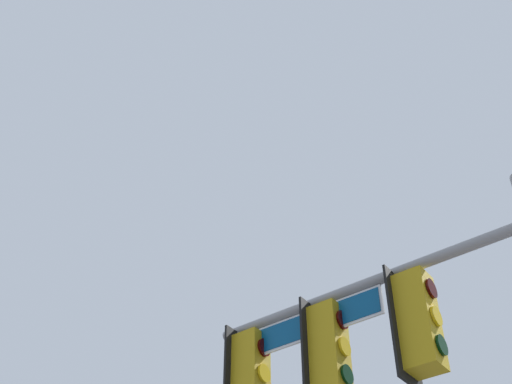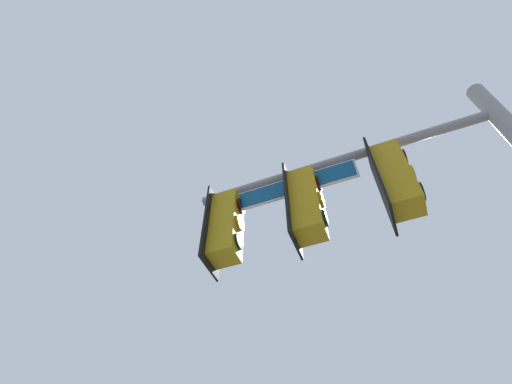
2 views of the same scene
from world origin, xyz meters
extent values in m
cylinder|color=gray|center=(-5.86, -7.76, 5.88)|extent=(3.91, 1.11, 0.13)
cube|color=black|center=(-6.25, -7.86, 5.21)|extent=(0.16, 0.51, 1.30)
cube|color=#B79314|center=(-6.44, -7.90, 5.21)|extent=(0.43, 0.40, 1.10)
cylinder|color=#B79314|center=(-6.44, -7.90, 5.82)|extent=(0.04, 0.04, 0.12)
cylinder|color=#340503|center=(-6.63, -7.95, 5.54)|extent=(0.08, 0.22, 0.22)
cylinder|color=yellow|center=(-6.63, -7.95, 5.21)|extent=(0.08, 0.22, 0.22)
cylinder|color=black|center=(-6.63, -7.95, 4.88)|extent=(0.08, 0.22, 0.22)
cube|color=black|center=(-5.19, -7.59, 5.21)|extent=(0.16, 0.51, 1.30)
cube|color=#B79314|center=(-5.37, -7.63, 5.21)|extent=(0.43, 0.40, 1.10)
cylinder|color=#B79314|center=(-5.37, -7.63, 5.82)|extent=(0.04, 0.04, 0.12)
cylinder|color=#340503|center=(-5.56, -7.68, 5.54)|extent=(0.08, 0.22, 0.22)
cylinder|color=yellow|center=(-5.56, -7.68, 5.21)|extent=(0.08, 0.22, 0.22)
cylinder|color=black|center=(-5.56, -7.68, 4.88)|extent=(0.08, 0.22, 0.22)
cube|color=black|center=(-4.12, -7.31, 5.21)|extent=(0.16, 0.51, 1.30)
cube|color=#B79314|center=(-4.30, -7.36, 5.21)|extent=(0.43, 0.40, 1.10)
cylinder|color=#B79314|center=(-4.30, -7.36, 5.82)|extent=(0.04, 0.04, 0.12)
cylinder|color=#340503|center=(-4.50, -7.41, 5.54)|extent=(0.08, 0.22, 0.22)
cylinder|color=yellow|center=(-4.50, -7.41, 5.21)|extent=(0.08, 0.22, 0.22)
cube|color=#0A4C7F|center=(-5.08, -7.56, 5.63)|extent=(1.95, 0.53, 0.31)
cube|color=white|center=(-5.08, -7.56, 5.63)|extent=(2.00, 0.53, 0.37)
camera|label=1|loc=(-10.49, -2.49, 1.53)|focal=50.00mm
camera|label=2|loc=(-6.78, -4.58, 1.47)|focal=28.00mm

